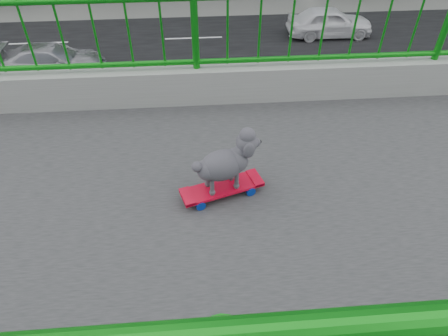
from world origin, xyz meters
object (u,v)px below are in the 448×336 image
Objects in this scene: car_4 at (330,22)px; car_1 at (137,143)px; car_3 at (53,60)px; skateboard at (222,189)px; poodle at (226,162)px.

car_1 is at bearing 136.21° from car_4.
skateboard is at bearing -157.35° from car_3.
skateboard is 20.84m from car_4.
car_1 is (-8.97, -2.17, -6.37)m from skateboard.
poodle is at bearing 159.32° from car_4.
car_3 is (-6.40, -4.24, -0.01)m from car_1.
poodle reaches higher than car_1.
car_4 is at bearing 141.99° from skateboard.
poodle is at bearing 13.77° from car_1.
car_4 is (-3.20, 13.44, 0.08)m from car_3.
car_4 is at bearing -76.61° from car_3.
car_4 is at bearing 136.21° from car_1.
car_3 is 13.82m from car_4.
car_3 is at bearing 103.39° from car_4.
poodle is 11.34m from car_1.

